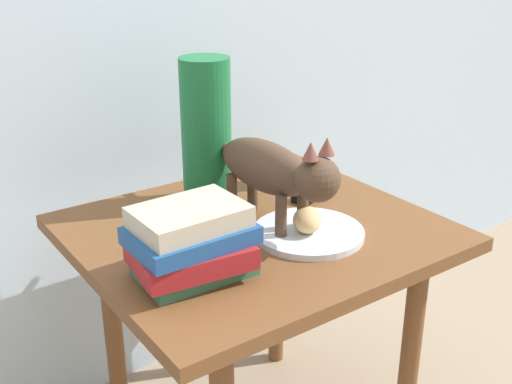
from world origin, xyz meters
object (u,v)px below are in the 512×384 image
object	(u,v)px
plate	(309,233)
book_stack	(191,243)
green_vase	(206,132)
candle_jar	(270,170)
tv_remote	(314,191)
cat	(275,170)
side_table	(256,261)
bread_roll	(307,220)

from	to	relation	value
plate	book_stack	xyz separation A→B (m)	(-0.28, -0.01, 0.06)
green_vase	candle_jar	distance (m)	0.22
tv_remote	cat	bearing A→B (deg)	-175.99
side_table	cat	distance (m)	0.22
cat	side_table	bearing A→B (deg)	130.89
side_table	green_vase	bearing A→B (deg)	92.61
plate	candle_jar	world-z (taller)	candle_jar
cat	book_stack	world-z (taller)	cat
book_stack	tv_remote	bearing A→B (deg)	21.44
candle_jar	plate	bearing A→B (deg)	-110.73
side_table	plate	size ratio (longest dim) A/B	3.19
plate	book_stack	bearing A→B (deg)	-178.81
candle_jar	tv_remote	xyz separation A→B (m)	(0.05, -0.12, -0.03)
book_stack	tv_remote	world-z (taller)	book_stack
side_table	tv_remote	size ratio (longest dim) A/B	4.93
bread_roll	cat	size ratio (longest dim) A/B	0.17
bread_roll	book_stack	world-z (taller)	book_stack
green_vase	tv_remote	world-z (taller)	green_vase
side_table	tv_remote	distance (m)	0.25
green_vase	tv_remote	distance (m)	0.30
plate	bread_roll	bearing A→B (deg)	-158.66
candle_jar	green_vase	bearing A→B (deg)	179.77
side_table	green_vase	size ratio (longest dim) A/B	2.20
tv_remote	plate	bearing A→B (deg)	-155.34
plate	candle_jar	distance (m)	0.30
bread_roll	cat	xyz separation A→B (m)	(-0.03, 0.07, 0.09)
book_stack	candle_jar	size ratio (longest dim) A/B	2.65
book_stack	green_vase	bearing A→B (deg)	54.03
cat	candle_jar	distance (m)	0.27
book_stack	candle_jar	bearing A→B (deg)	36.59
green_vase	tv_remote	xyz separation A→B (m)	(0.23, -0.12, -0.16)
side_table	tv_remote	world-z (taller)	tv_remote
bread_roll	side_table	bearing A→B (deg)	118.95
cat	book_stack	xyz separation A→B (m)	(-0.24, -0.08, -0.06)
book_stack	tv_remote	xyz separation A→B (m)	(0.44, 0.17, -0.06)
side_table	plate	distance (m)	0.15
side_table	bread_roll	world-z (taller)	bread_roll
plate	book_stack	world-z (taller)	book_stack
side_table	plate	xyz separation A→B (m)	(0.06, -0.10, 0.09)
side_table	cat	bearing A→B (deg)	-49.11
green_vase	cat	bearing A→B (deg)	-80.92
green_vase	tv_remote	bearing A→B (deg)	-27.60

